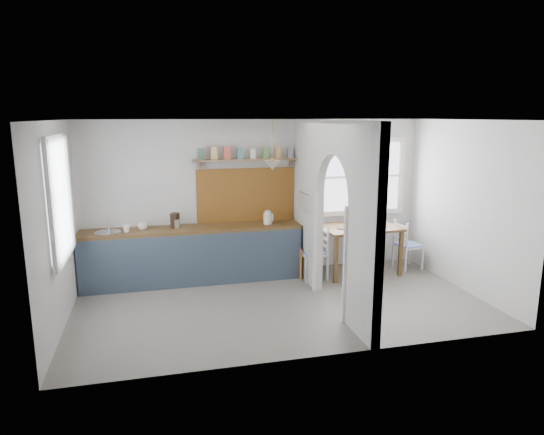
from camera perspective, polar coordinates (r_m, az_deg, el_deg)
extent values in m
cube|color=slate|center=(7.08, 1.12, -10.13)|extent=(5.80, 3.20, 0.01)
cube|color=silver|center=(6.57, 1.22, 11.40)|extent=(5.80, 3.20, 0.01)
cube|color=silver|center=(8.24, -1.72, 2.41)|extent=(5.80, 0.01, 2.60)
cube|color=silver|center=(5.22, 5.73, -3.22)|extent=(5.80, 0.01, 2.60)
cube|color=silver|center=(6.59, -23.97, -1.01)|extent=(0.01, 3.20, 2.60)
cube|color=silver|center=(7.95, 21.79, 1.22)|extent=(0.01, 3.20, 2.60)
cube|color=silver|center=(5.84, 10.91, -1.76)|extent=(0.12, 0.80, 2.60)
cube|color=silver|center=(7.84, 4.22, 1.90)|extent=(0.12, 1.20, 2.60)
cube|color=silver|center=(6.62, 7.55, 6.76)|extent=(0.12, 1.20, 1.05)
cube|color=#4B321B|center=(7.87, -9.31, -1.35)|extent=(3.50, 0.60, 0.05)
cube|color=#4D5D71|center=(7.71, -9.02, -5.08)|extent=(3.50, 0.03, 0.85)
cube|color=#3B2616|center=(8.03, -9.23, -4.40)|extent=(3.46, 0.45, 0.85)
cylinder|color=silver|center=(7.88, -18.78, -1.71)|extent=(0.40, 0.40, 0.02)
cube|color=brown|center=(8.16, -3.09, 2.67)|extent=(1.65, 0.03, 0.90)
cube|color=#906F56|center=(8.01, -3.03, 6.81)|extent=(1.75, 0.20, 0.03)
cube|color=#365B43|center=(7.89, -8.40, 7.40)|extent=(0.09, 0.09, 0.18)
cube|color=tan|center=(7.91, -6.85, 7.45)|extent=(0.09, 0.09, 0.18)
cube|color=#B43D2A|center=(7.94, -5.32, 7.50)|extent=(0.09, 0.09, 0.18)
cube|color=#3D7175|center=(7.98, -3.79, 7.54)|extent=(0.09, 0.09, 0.18)
cube|color=beige|center=(8.02, -2.28, 7.58)|extent=(0.09, 0.09, 0.18)
cube|color=#53923B|center=(8.06, -0.79, 7.61)|extent=(0.09, 0.09, 0.18)
cube|color=tan|center=(8.11, 0.69, 7.64)|extent=(0.09, 0.09, 0.18)
cube|color=gray|center=(8.17, 2.15, 7.66)|extent=(0.09, 0.09, 0.18)
cone|color=beige|center=(7.76, 0.05, 6.15)|extent=(0.26, 0.26, 0.16)
cylinder|color=silver|center=(7.70, 3.83, 2.85)|extent=(0.02, 0.50, 0.02)
imported|color=white|center=(7.78, -16.75, -1.26)|extent=(0.14, 0.14, 0.11)
imported|color=white|center=(7.88, -14.94, -0.98)|extent=(0.16, 0.16, 0.11)
cube|color=#3B2616|center=(7.90, -11.34, -0.32)|extent=(0.16, 0.18, 0.24)
cylinder|color=#736C57|center=(7.84, -11.08, -0.75)|extent=(0.10, 0.10, 0.14)
cube|color=#CB3357|center=(8.03, 3.33, -5.38)|extent=(0.02, 0.03, 0.52)
cube|color=#C2831D|center=(7.99, 3.43, -5.65)|extent=(0.02, 0.03, 0.53)
imported|color=silver|center=(8.39, 12.38, -0.83)|extent=(0.35, 0.35, 0.07)
imported|color=#59A45F|center=(8.15, 9.66, -1.01)|extent=(0.11, 0.11, 0.09)
cylinder|color=black|center=(8.13, 8.18, -1.26)|extent=(0.18, 0.18, 0.01)
imported|color=#56395D|center=(8.48, 10.43, -0.09)|extent=(0.23, 0.23, 0.21)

